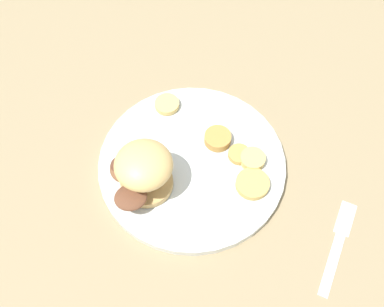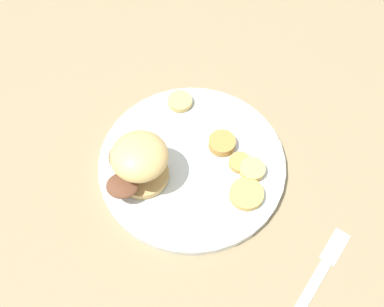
# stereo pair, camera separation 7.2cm
# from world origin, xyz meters

# --- Properties ---
(ground_plane) EXTENTS (4.00, 4.00, 0.00)m
(ground_plane) POSITION_xyz_m (0.00, 0.00, 0.00)
(ground_plane) COLOR #937F5B
(dinner_plate) EXTENTS (0.31, 0.31, 0.02)m
(dinner_plate) POSITION_xyz_m (0.00, 0.00, 0.01)
(dinner_plate) COLOR silver
(dinner_plate) RESTS_ON ground_plane
(sandwich) EXTENTS (0.11, 0.11, 0.09)m
(sandwich) POSITION_xyz_m (-0.01, 0.09, 0.06)
(sandwich) COLOR tan
(sandwich) RESTS_ON dinner_plate
(potato_round_0) EXTENTS (0.04, 0.04, 0.01)m
(potato_round_0) POSITION_xyz_m (-0.04, -0.09, 0.02)
(potato_round_0) COLOR #DBB766
(potato_round_0) RESTS_ON dinner_plate
(potato_round_1) EXTENTS (0.05, 0.05, 0.02)m
(potato_round_1) POSITION_xyz_m (0.02, -0.06, 0.03)
(potato_round_1) COLOR #BC8942
(potato_round_1) RESTS_ON dinner_plate
(potato_round_2) EXTENTS (0.05, 0.05, 0.01)m
(potato_round_2) POSITION_xyz_m (-0.08, -0.07, 0.02)
(potato_round_2) COLOR tan
(potato_round_2) RESTS_ON dinner_plate
(potato_round_3) EXTENTS (0.04, 0.04, 0.01)m
(potato_round_3) POSITION_xyz_m (0.12, -0.01, 0.02)
(potato_round_3) COLOR #DBB766
(potato_round_3) RESTS_ON dinner_plate
(potato_round_4) EXTENTS (0.04, 0.04, 0.01)m
(potato_round_4) POSITION_xyz_m (-0.02, -0.08, 0.02)
(potato_round_4) COLOR tan
(potato_round_4) RESTS_ON dinner_plate
(fork) EXTENTS (0.12, 0.13, 0.00)m
(fork) POSITION_xyz_m (-0.22, -0.14, 0.00)
(fork) COLOR silver
(fork) RESTS_ON ground_plane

